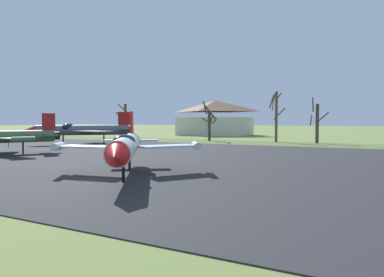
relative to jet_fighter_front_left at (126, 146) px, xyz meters
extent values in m
plane|color=olive|center=(0.44, -1.53, -2.08)|extent=(600.00, 600.00, 0.00)
cube|color=#28282B|center=(0.44, 11.89, -2.05)|extent=(95.13, 44.73, 0.05)
cube|color=#546433|center=(0.44, 40.26, -2.05)|extent=(155.13, 12.00, 0.06)
cylinder|color=silver|center=(-0.08, 0.11, -0.03)|extent=(8.19, 10.99, 1.43)
cone|color=red|center=(3.86, -5.60, -0.03)|extent=(1.93, 1.98, 1.31)
cylinder|color=black|center=(-3.75, 5.44, -0.03)|extent=(1.27, 1.21, 1.00)
ellipsoid|color=#19232D|center=(1.03, -1.50, 0.36)|extent=(1.02, 1.92, 0.96)
cube|color=silver|center=(-3.17, -0.37, -0.14)|extent=(4.51, 2.71, 0.13)
cube|color=silver|center=(1.48, 2.83, -0.14)|extent=(3.87, 4.61, 0.13)
cylinder|color=silver|center=(-5.17, -1.19, -0.14)|extent=(1.73, 2.18, 0.53)
cylinder|color=silver|center=(2.95, 4.41, -0.14)|extent=(1.73, 2.18, 0.53)
cube|color=red|center=(-3.26, 4.73, 1.57)|extent=(1.07, 1.44, 1.77)
cube|color=silver|center=(-4.23, 3.95, 0.08)|extent=(2.34, 2.19, 0.13)
cube|color=silver|center=(-2.18, 5.36, 0.08)|extent=(2.34, 2.19, 0.13)
cylinder|color=black|center=(1.47, -2.13, -1.41)|extent=(0.19, 0.19, 1.33)
cylinder|color=black|center=(-1.62, 2.35, -1.41)|extent=(0.19, 0.19, 1.33)
cylinder|color=black|center=(-19.84, 11.25, -0.08)|extent=(1.22, 1.12, 0.98)
cube|color=#4C6B47|center=(-24.63, 8.14, -0.18)|extent=(4.45, 4.64, 0.13)
cube|color=#4C6B47|center=(-19.46, 5.55, -0.18)|extent=(4.54, 2.43, 0.13)
cylinder|color=#4C6B47|center=(-26.39, 9.51, -0.18)|extent=(1.46, 2.23, 0.52)
cylinder|color=#4C6B47|center=(-17.31, 4.96, -0.18)|extent=(1.46, 2.23, 0.52)
cube|color=#B21E1E|center=(-20.20, 10.54, 1.61)|extent=(0.82, 1.41, 1.98)
cube|color=#4C6B47|center=(-21.24, 10.92, 0.03)|extent=(2.06, 1.90, 0.13)
cube|color=#4C6B47|center=(-19.27, 9.93, 0.03)|extent=(2.06, 1.90, 0.13)
cylinder|color=black|center=(-21.48, 7.98, -1.42)|extent=(0.19, 0.19, 1.30)
cylinder|color=#565B60|center=(-27.33, 23.20, 0.26)|extent=(10.76, 11.50, 1.63)
cone|color=red|center=(-32.70, 17.37, 0.26)|extent=(2.27, 2.29, 1.50)
cylinder|color=black|center=(-22.33, 28.64, 0.26)|extent=(1.45, 1.43, 1.14)
ellipsoid|color=#19232D|center=(-28.87, 21.53, 0.71)|extent=(1.31, 2.46, 1.23)
cube|color=#565B60|center=(-29.29, 26.73, 0.14)|extent=(4.54, 6.61, 0.15)
cube|color=#565B60|center=(-23.66, 21.55, 0.14)|extent=(6.48, 4.10, 0.15)
cube|color=red|center=(-23.02, 27.89, 2.13)|extent=(1.47, 1.58, 2.11)
cube|color=#565B60|center=(-24.00, 28.70, 0.38)|extent=(2.41, 2.39, 0.15)
cube|color=#565B60|center=(-22.14, 26.98, 0.38)|extent=(2.41, 2.39, 0.15)
cylinder|color=black|center=(-29.44, 20.92, -1.32)|extent=(0.22, 0.22, 1.52)
cylinder|color=black|center=(-25.23, 25.49, -1.32)|extent=(0.22, 0.22, 1.52)
cylinder|color=black|center=(-33.09, 14.17, -1.77)|extent=(0.08, 0.08, 0.62)
cube|color=white|center=(-33.09, 14.17, -1.31)|extent=(0.55, 0.26, 0.34)
cylinder|color=brown|center=(-34.86, 42.78, 1.63)|extent=(0.60, 0.60, 7.41)
cylinder|color=brown|center=(-35.37, 41.50, 2.59)|extent=(2.83, 1.37, 2.16)
cylinder|color=brown|center=(-35.15, 43.55, 1.92)|extent=(1.77, 0.89, 1.23)
cylinder|color=brown|center=(-34.54, 41.66, 4.29)|extent=(2.45, 0.90, 2.11)
cylinder|color=brown|center=(-35.26, 43.69, 2.90)|extent=(2.04, 1.09, 1.66)
cylinder|color=#42382D|center=(-14.61, 42.46, 0.72)|extent=(0.56, 0.56, 5.59)
cylinder|color=#42382D|center=(-15.20, 41.83, 4.18)|extent=(1.60, 1.53, 2.55)
cylinder|color=#42382D|center=(-14.26, 42.79, 2.23)|extent=(0.94, 0.98, 1.44)
cylinder|color=#42382D|center=(-14.52, 43.44, 1.35)|extent=(2.09, 0.40, 1.35)
cylinder|color=#42382D|center=(-14.81, 41.54, 1.75)|extent=(1.98, 0.64, 1.17)
cylinder|color=#42382D|center=(-13.99, 41.56, 3.29)|extent=(2.15, 1.61, 2.78)
cylinder|color=brown|center=(-2.45, 44.46, 2.41)|extent=(0.47, 0.47, 8.97)
cylinder|color=brown|center=(-3.08, 44.37, 4.36)|extent=(0.39, 1.41, 1.69)
cylinder|color=brown|center=(-2.22, 45.53, 2.97)|extent=(2.30, 0.70, 2.13)
cylinder|color=brown|center=(-2.93, 44.53, 5.72)|extent=(0.39, 1.20, 1.74)
cylinder|color=brown|center=(-2.17, 44.98, 6.03)|extent=(1.23, 0.79, 1.34)
cylinder|color=brown|center=(-3.33, 44.55, 5.22)|extent=(0.43, 1.97, 2.50)
cylinder|color=#42382D|center=(4.55, 44.19, 1.23)|extent=(0.55, 0.55, 6.61)
cylinder|color=#42382D|center=(3.85, 43.99, 4.45)|extent=(0.66, 1.65, 2.47)
cylinder|color=#42382D|center=(5.17, 45.25, 2.25)|extent=(2.35, 1.51, 1.93)
cylinder|color=#42382D|center=(3.55, 44.08, 1.80)|extent=(0.44, 2.15, 1.77)
cube|color=beige|center=(-26.38, 70.06, 0.29)|extent=(17.38, 13.66, 4.73)
pyramid|color=brown|center=(-26.38, 70.06, 5.71)|extent=(18.24, 14.35, 3.06)
camera|label=1|loc=(15.64, -19.32, 1.65)|focal=34.26mm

